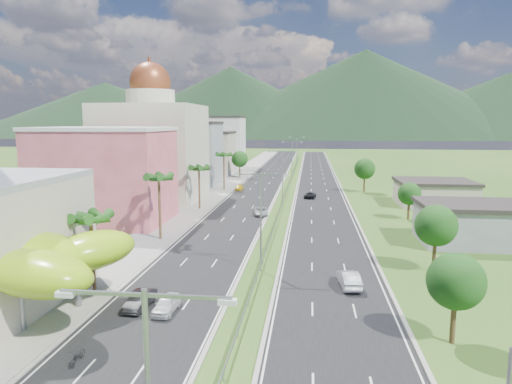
% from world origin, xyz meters
% --- Properties ---
extents(ground, '(500.00, 500.00, 0.00)m').
position_xyz_m(ground, '(0.00, 0.00, 0.00)').
color(ground, '#2D5119').
rests_on(ground, ground).
extents(road_left, '(11.00, 260.00, 0.04)m').
position_xyz_m(road_left, '(-7.50, 90.00, 0.02)').
color(road_left, black).
rests_on(road_left, ground).
extents(road_right, '(11.00, 260.00, 0.04)m').
position_xyz_m(road_right, '(7.50, 90.00, 0.02)').
color(road_right, black).
rests_on(road_right, ground).
extents(sidewalk_left, '(7.00, 260.00, 0.12)m').
position_xyz_m(sidewalk_left, '(-17.00, 90.00, 0.06)').
color(sidewalk_left, gray).
rests_on(sidewalk_left, ground).
extents(median_guardrail, '(0.10, 216.06, 0.76)m').
position_xyz_m(median_guardrail, '(0.00, 71.99, 0.62)').
color(median_guardrail, gray).
rests_on(median_guardrail, ground).
extents(streetlight_median_b, '(6.04, 0.25, 11.00)m').
position_xyz_m(streetlight_median_b, '(0.00, 10.00, 6.75)').
color(streetlight_median_b, gray).
rests_on(streetlight_median_b, ground).
extents(streetlight_median_c, '(6.04, 0.25, 11.00)m').
position_xyz_m(streetlight_median_c, '(0.00, 50.00, 6.75)').
color(streetlight_median_c, gray).
rests_on(streetlight_median_c, ground).
extents(streetlight_median_d, '(6.04, 0.25, 11.00)m').
position_xyz_m(streetlight_median_d, '(0.00, 95.00, 6.75)').
color(streetlight_median_d, gray).
rests_on(streetlight_median_d, ground).
extents(streetlight_median_e, '(6.04, 0.25, 11.00)m').
position_xyz_m(streetlight_median_e, '(0.00, 140.00, 6.75)').
color(streetlight_median_e, gray).
rests_on(streetlight_median_e, ground).
extents(lime_canopy, '(18.00, 15.00, 7.40)m').
position_xyz_m(lime_canopy, '(-20.00, -4.00, 4.99)').
color(lime_canopy, '#8EC413').
rests_on(lime_canopy, ground).
extents(pink_shophouse, '(20.00, 15.00, 15.00)m').
position_xyz_m(pink_shophouse, '(-28.00, 32.00, 7.50)').
color(pink_shophouse, '#C55055').
rests_on(pink_shophouse, ground).
extents(domed_building, '(20.00, 20.00, 28.70)m').
position_xyz_m(domed_building, '(-28.00, 55.00, 11.35)').
color(domed_building, '#BCB59C').
rests_on(domed_building, ground).
extents(midrise_grey, '(16.00, 15.00, 16.00)m').
position_xyz_m(midrise_grey, '(-27.00, 80.00, 8.00)').
color(midrise_grey, gray).
rests_on(midrise_grey, ground).
extents(midrise_beige, '(16.00, 15.00, 13.00)m').
position_xyz_m(midrise_beige, '(-27.00, 102.00, 6.50)').
color(midrise_beige, '#BAAB99').
rests_on(midrise_beige, ground).
extents(midrise_white, '(16.00, 15.00, 18.00)m').
position_xyz_m(midrise_white, '(-27.00, 125.00, 9.00)').
color(midrise_white, silver).
rests_on(midrise_white, ground).
extents(shed_near, '(15.00, 10.00, 5.00)m').
position_xyz_m(shed_near, '(28.00, 25.00, 2.50)').
color(shed_near, gray).
rests_on(shed_near, ground).
extents(shed_far, '(14.00, 12.00, 4.40)m').
position_xyz_m(shed_far, '(30.00, 55.00, 2.20)').
color(shed_far, '#BAAB99').
rests_on(shed_far, ground).
extents(palm_tree_b, '(3.60, 3.60, 8.10)m').
position_xyz_m(palm_tree_b, '(-15.50, 2.00, 7.06)').
color(palm_tree_b, '#47301C').
rests_on(palm_tree_b, ground).
extents(palm_tree_c, '(3.60, 3.60, 9.60)m').
position_xyz_m(palm_tree_c, '(-15.50, 22.00, 8.50)').
color(palm_tree_c, '#47301C').
rests_on(palm_tree_c, ground).
extents(palm_tree_d, '(3.60, 3.60, 8.60)m').
position_xyz_m(palm_tree_d, '(-15.50, 45.00, 7.54)').
color(palm_tree_d, '#47301C').
rests_on(palm_tree_d, ground).
extents(palm_tree_e, '(3.60, 3.60, 9.40)m').
position_xyz_m(palm_tree_e, '(-15.50, 70.00, 8.31)').
color(palm_tree_e, '#47301C').
rests_on(palm_tree_e, ground).
extents(leafy_tree_lfar, '(4.90, 4.90, 8.05)m').
position_xyz_m(leafy_tree_lfar, '(-15.50, 95.00, 5.58)').
color(leafy_tree_lfar, '#47301C').
rests_on(leafy_tree_lfar, ground).
extents(leafy_tree_ra, '(4.20, 4.20, 6.90)m').
position_xyz_m(leafy_tree_ra, '(16.00, -5.00, 4.78)').
color(leafy_tree_ra, '#47301C').
rests_on(leafy_tree_ra, ground).
extents(leafy_tree_rb, '(4.55, 4.55, 7.47)m').
position_xyz_m(leafy_tree_rb, '(19.00, 12.00, 5.18)').
color(leafy_tree_rb, '#47301C').
rests_on(leafy_tree_rb, ground).
extents(leafy_tree_rc, '(3.85, 3.85, 6.33)m').
position_xyz_m(leafy_tree_rc, '(22.00, 40.00, 4.37)').
color(leafy_tree_rc, '#47301C').
rests_on(leafy_tree_rc, ground).
extents(leafy_tree_rd, '(4.90, 4.90, 8.05)m').
position_xyz_m(leafy_tree_rd, '(18.00, 70.00, 5.58)').
color(leafy_tree_rd, '#47301C').
rests_on(leafy_tree_rd, ground).
extents(mountain_ridge, '(860.00, 140.00, 90.00)m').
position_xyz_m(mountain_ridge, '(60.00, 450.00, 0.00)').
color(mountain_ridge, black).
rests_on(mountain_ridge, ground).
extents(car_white_near_left, '(1.76, 4.15, 1.40)m').
position_xyz_m(car_white_near_left, '(-6.92, -2.13, 0.74)').
color(car_white_near_left, silver).
rests_on(car_white_near_left, road_left).
extents(car_dark_left, '(1.76, 4.47, 1.45)m').
position_xyz_m(car_dark_left, '(-9.50, -1.53, 0.76)').
color(car_dark_left, black).
rests_on(car_dark_left, road_left).
extents(car_silver_mid_left, '(2.91, 5.21, 1.38)m').
position_xyz_m(car_silver_mid_left, '(-3.26, 40.44, 0.73)').
color(car_silver_mid_left, '#A1A2A8').
rests_on(car_silver_mid_left, road_left).
extents(car_yellow_far_left, '(1.96, 4.30, 1.22)m').
position_xyz_m(car_yellow_far_left, '(-11.71, 70.13, 0.65)').
color(car_yellow_far_left, gold).
rests_on(car_yellow_far_left, road_left).
extents(car_silver_right, '(2.27, 5.12, 1.63)m').
position_xyz_m(car_silver_right, '(9.30, 5.95, 0.86)').
color(car_silver_right, '#B6B8BE').
rests_on(car_silver_right, road_right).
extents(car_dark_far_right, '(2.76, 4.83, 1.27)m').
position_xyz_m(car_dark_far_right, '(5.42, 60.32, 0.67)').
color(car_dark_far_right, black).
rests_on(car_dark_far_right, road_right).
extents(motorcycle, '(0.69, 2.03, 1.28)m').
position_xyz_m(motorcycle, '(-10.28, -11.05, 0.68)').
color(motorcycle, black).
rests_on(motorcycle, road_left).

